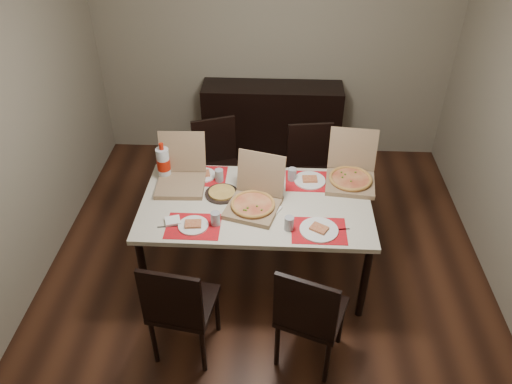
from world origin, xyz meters
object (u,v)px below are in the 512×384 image
pizza_box_center (254,201)px  soda_bottle (163,163)px  sideboard (272,124)px  chair_far_right (311,169)px  dining_table (256,209)px  dip_bowl (273,186)px  chair_near_left (180,306)px  chair_near_right (309,314)px  chair_far_left (218,163)px

pizza_box_center → soda_bottle: 0.85m
sideboard → chair_far_right: 1.05m
dining_table → dip_bowl: 0.25m
dining_table → pizza_box_center: pizza_box_center is taller
chair_near_left → chair_far_right: (0.95, 1.71, 0.00)m
dining_table → soda_bottle: soda_bottle is taller
dining_table → chair_far_right: bearing=60.7°
chair_near_left → chair_near_right: bearing=-1.5°
chair_near_left → soda_bottle: 1.27m
dining_table → chair_near_left: 1.00m
pizza_box_center → chair_far_right: bearing=61.9°
pizza_box_center → dining_table: bearing=80.6°
chair_far_right → dip_bowl: chair_far_right is taller
chair_near_left → chair_far_left: (0.06, 1.77, 0.00)m
sideboard → chair_near_left: bearing=-101.8°
chair_near_left → chair_far_left: 1.77m
sideboard → dining_table: 1.83m
dining_table → chair_near_right: (0.40, -0.89, -0.17)m
chair_near_right → pizza_box_center: size_ratio=1.83×
dining_table → chair_far_right: chair_far_right is taller
chair_near_right → chair_far_right: 1.74m
dining_table → chair_near_right: chair_near_right is taller
sideboard → chair_far_left: chair_far_left is taller
chair_far_left → chair_far_right: same height
dining_table → soda_bottle: 0.86m
chair_near_right → pizza_box_center: bearing=116.3°
dip_bowl → dining_table: bearing=-121.0°
soda_bottle → dining_table: bearing=-21.4°
chair_far_right → soda_bottle: soda_bottle is taller
chair_near_right → soda_bottle: bearing=134.6°
chair_near_left → soda_bottle: size_ratio=2.83×
sideboard → pizza_box_center: 1.91m
dip_bowl → soda_bottle: bearing=173.9°
sideboard → chair_near_left: (-0.56, -2.68, 0.06)m
chair_near_right → pizza_box_center: pizza_box_center is taller
chair_near_right → chair_far_left: (-0.81, 1.79, 0.00)m
sideboard → chair_near_right: size_ratio=1.61×
chair_near_left → dip_bowl: chair_near_left is taller
chair_near_left → pizza_box_center: bearing=59.9°
pizza_box_center → chair_far_left: bearing=112.8°
soda_bottle → pizza_box_center: bearing=-25.4°
pizza_box_center → soda_bottle: pizza_box_center is taller
pizza_box_center → chair_near_right: bearing=-63.7°
pizza_box_center → chair_near_left: bearing=-120.1°
dining_table → soda_bottle: size_ratio=5.47×
pizza_box_center → dip_bowl: size_ratio=4.87×
sideboard → pizza_box_center: (-0.10, -1.88, 0.36)m
chair_far_left → chair_far_right: 0.89m
sideboard → chair_near_left: 2.74m
chair_near_right → dip_bowl: size_ratio=8.88×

